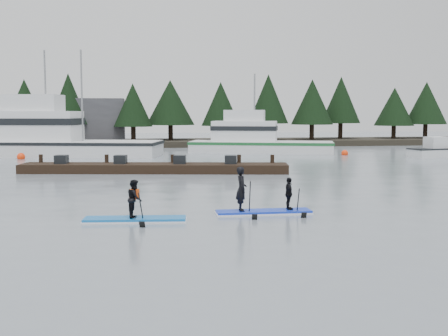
{
  "coord_description": "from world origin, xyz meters",
  "views": [
    {
      "loc": [
        -3.8,
        -18.15,
        3.52
      ],
      "look_at": [
        0.0,
        6.0,
        1.1
      ],
      "focal_mm": 45.0,
      "sensor_mm": 36.0,
      "label": 1
    }
  ],
  "objects": [
    {
      "name": "buoy_c",
      "position": [
        13.35,
        26.21,
        0.0
      ],
      "size": [
        0.56,
        0.56,
        0.56
      ],
      "primitive_type": "sphere",
      "color": "#FF370C",
      "rests_on": "ground"
    },
    {
      "name": "paddleboard_solo",
      "position": [
        -3.87,
        0.05,
        0.43
      ],
      "size": [
        3.35,
        1.24,
        1.83
      ],
      "rotation": [
        0.0,
        0.0,
        -0.1
      ],
      "color": "#1366B6",
      "rests_on": "ground"
    },
    {
      "name": "fishing_boat_medium",
      "position": [
        6.85,
        30.54,
        0.53
      ],
      "size": [
        13.01,
        7.14,
        7.72
      ],
      "rotation": [
        0.0,
        0.0,
        -0.3
      ],
      "color": "silver",
      "rests_on": "ground"
    },
    {
      "name": "ground",
      "position": [
        0.0,
        0.0,
        0.0
      ],
      "size": [
        160.0,
        160.0,
        0.0
      ],
      "primitive_type": "plane",
      "color": "gray",
      "rests_on": "ground"
    },
    {
      "name": "far_shore",
      "position": [
        0.0,
        42.0,
        0.3
      ],
      "size": [
        70.0,
        8.0,
        0.6
      ],
      "primitive_type": "cube",
      "color": "#2D281E",
      "rests_on": "ground"
    },
    {
      "name": "treeline",
      "position": [
        0.0,
        42.0,
        0.0
      ],
      "size": [
        60.0,
        4.0,
        8.0
      ],
      "primitive_type": null,
      "color": "black",
      "rests_on": "ground"
    },
    {
      "name": "waterfront_building",
      "position": [
        -14.0,
        44.0,
        2.5
      ],
      "size": [
        18.0,
        6.0,
        5.0
      ],
      "primitive_type": "cube",
      "color": "#4C4C51",
      "rests_on": "ground"
    },
    {
      "name": "floating_dock",
      "position": [
        -2.74,
        14.98,
        0.26
      ],
      "size": [
        15.78,
        4.74,
        0.52
      ],
      "primitive_type": "cube",
      "rotation": [
        0.0,
        0.0,
        -0.17
      ],
      "color": "black",
      "rests_on": "ground"
    },
    {
      "name": "buoy_b",
      "position": [
        -0.95,
        20.19,
        0.0
      ],
      "size": [
        0.57,
        0.57,
        0.57
      ],
      "primitive_type": "sphere",
      "color": "#FF370C",
      "rests_on": "ground"
    },
    {
      "name": "paddleboard_duo",
      "position": [
        0.51,
        0.76,
        0.54
      ],
      "size": [
        3.32,
        1.09,
        2.16
      ],
      "rotation": [
        0.0,
        0.0,
        -0.01
      ],
      "color": "#1533C6",
      "rests_on": "ground"
    },
    {
      "name": "fishing_boat_large",
      "position": [
        -10.67,
        29.23,
        0.72
      ],
      "size": [
        17.33,
        8.41,
        9.54
      ],
      "rotation": [
        0.0,
        0.0,
        -0.24
      ],
      "color": "silver",
      "rests_on": "ground"
    },
    {
      "name": "skiff",
      "position": [
        20.62,
        23.3,
        0.35
      ],
      "size": [
        6.32,
        3.09,
        0.71
      ],
      "primitive_type": "cube",
      "rotation": [
        0.0,
        0.0,
        0.22
      ],
      "color": "silver",
      "rests_on": "ground"
    },
    {
      "name": "buoy_a",
      "position": [
        -12.45,
        26.17,
        0.0
      ],
      "size": [
        0.61,
        0.61,
        0.61
      ],
      "primitive_type": "sphere",
      "color": "#FF370C",
      "rests_on": "ground"
    }
  ]
}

